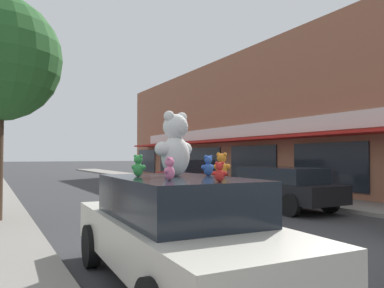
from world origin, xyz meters
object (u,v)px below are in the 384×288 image
teddy_bear_orange (222,165)px  teddy_bear_blue (208,166)px  teddy_bear_green (138,166)px  teddy_bear_pink (170,169)px  teddy_bear_giant (175,145)px  parked_car_far_right (189,175)px  teddy_bear_cream (174,163)px  teddy_bear_red (219,172)px  parked_car_far_center (280,186)px  plush_art_car (176,229)px  teddy_bear_purple (170,166)px

teddy_bear_orange → teddy_bear_blue: bearing=-31.3°
teddy_bear_green → teddy_bear_pink: 1.04m
teddy_bear_giant → parked_car_far_right: size_ratio=0.23×
teddy_bear_cream → teddy_bear_red: size_ratio=1.52×
teddy_bear_blue → teddy_bear_orange: (0.03, -0.33, 0.02)m
teddy_bear_green → teddy_bear_pink: (0.02, -1.04, -0.02)m
parked_car_far_center → parked_car_far_right: (-0.00, 6.62, 0.06)m
teddy_bear_pink → parked_car_far_right: size_ratio=0.07×
plush_art_car → teddy_bear_orange: teddy_bear_orange is taller
plush_art_car → parked_car_far_right: size_ratio=1.17×
teddy_bear_purple → parked_car_far_center: 7.56m
teddy_bear_cream → teddy_bear_red: bearing=61.9°
parked_car_far_right → teddy_bear_pink: bearing=-119.2°
teddy_bear_giant → parked_car_far_center: 8.14m
teddy_bear_purple → parked_car_far_center: (6.20, 4.23, -0.86)m
teddy_bear_red → teddy_bear_blue: size_ratio=0.76×
teddy_bear_purple → teddy_bear_orange: bearing=95.5°
teddy_bear_blue → parked_car_far_center: (5.91, 5.00, -0.88)m
teddy_bear_red → teddy_bear_orange: bearing=-91.2°
teddy_bear_pink → teddy_bear_orange: size_ratio=0.83×
teddy_bear_cream → plush_art_car: bearing=50.0°
teddy_bear_red → teddy_bear_purple: teddy_bear_purple is taller
teddy_bear_cream → parked_car_far_right: 12.23m
teddy_bear_giant → parked_car_far_center: bearing=-162.1°
teddy_bear_green → parked_car_far_right: teddy_bear_green is taller
plush_art_car → teddy_bear_red: size_ratio=20.56×
teddy_bear_orange → parked_car_far_center: (5.88, 5.33, -0.90)m
plush_art_car → teddy_bear_orange: size_ratio=13.87×
plush_art_car → teddy_bear_purple: size_ratio=18.35×
teddy_bear_giant → teddy_bear_cream: bearing=-134.3°
teddy_bear_giant → teddy_bear_purple: teddy_bear_giant is taller
teddy_bear_green → teddy_bear_giant: bearing=-146.8°
parked_car_far_center → parked_car_far_right: 6.62m
plush_art_car → teddy_bear_purple: (0.34, 0.93, 0.84)m
plush_art_car → teddy_bear_cream: 1.56m
teddy_bear_purple → teddy_bear_pink: bearing=53.9°
parked_car_far_center → teddy_bear_red: bearing=-136.2°
teddy_bear_cream → teddy_bear_blue: 1.00m
plush_art_car → teddy_bear_purple: teddy_bear_purple is taller
teddy_bear_giant → teddy_bear_red: 1.42m
teddy_bear_giant → teddy_bear_pink: teddy_bear_giant is taller
teddy_bear_green → teddy_bear_orange: (1.05, -0.64, 0.01)m
plush_art_car → teddy_bear_blue: bearing=17.2°
teddy_bear_pink → parked_car_far_center: teddy_bear_pink is taller
teddy_bear_giant → teddy_bear_red: (-0.10, -1.37, -0.35)m
teddy_bear_cream → teddy_bear_purple: teddy_bear_cream is taller
teddy_bear_blue → teddy_bear_pink: 1.23m
plush_art_car → teddy_bear_purple: bearing=72.4°
teddy_bear_blue → teddy_bear_purple: size_ratio=1.18×
teddy_bear_pink → teddy_bear_green: bearing=-127.5°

